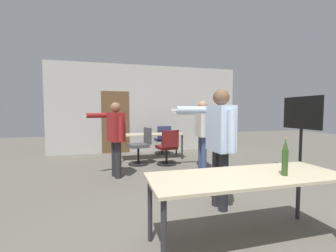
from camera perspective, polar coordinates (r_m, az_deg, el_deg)
The scene contains 12 objects.
back_wall at distance 7.80m, azimuth -5.30°, elevation 4.32°, with size 6.48×0.12×2.95m.
conference_table_near at distance 2.52m, azimuth 19.50°, elevation -13.02°, with size 2.05×0.73×0.73m.
conference_table_far at distance 6.56m, azimuth -4.54°, elevation -2.61°, with size 1.89×0.69×0.73m.
tv_screen at distance 5.62m, azimuth 30.77°, elevation -0.26°, with size 0.44×0.98×1.70m.
person_left_plaid at distance 3.24m, azimuth 12.97°, elevation -2.78°, with size 0.79×0.65×1.70m.
person_right_polo at distance 4.80m, azimuth -13.23°, elevation -1.68°, with size 0.86×0.62×1.57m.
person_far_watching at distance 5.35m, azimuth 8.63°, elevation -0.61°, with size 0.75×0.66×1.64m.
office_chair_far_left at distance 7.35m, azimuth -1.33°, elevation -3.76°, with size 0.52×0.56×0.92m.
office_chair_side_rolled at distance 5.94m, azimuth -6.85°, elevation -5.29°, with size 0.60×0.54×0.96m.
office_chair_near_pushed at distance 5.81m, azimuth -0.10°, elevation -5.79°, with size 0.52×0.58×0.91m.
beer_bottle at distance 2.59m, azimuth 27.59°, elevation -7.15°, with size 0.06×0.06×0.39m.
drink_cup at distance 6.50m, azimuth -5.59°, elevation -1.67°, with size 0.09×0.09×0.09m.
Camera 1 is at (-1.32, -1.50, 1.38)m, focal length 24.00 mm.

